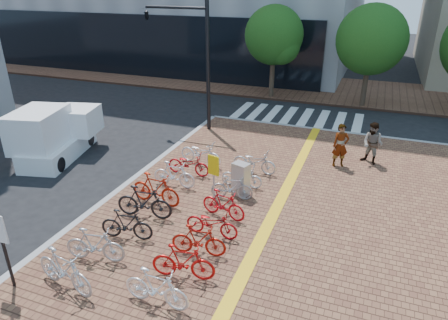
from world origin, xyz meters
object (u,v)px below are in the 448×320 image
at_px(bike_10, 199,240).
at_px(bike_14, 242,177).
at_px(bike_1, 95,245).
at_px(bike_3, 144,202).
at_px(box_truck, 55,134).
at_px(bike_0, 64,270).
at_px(bike_5, 174,175).
at_px(bike_8, 156,288).
at_px(bike_9, 183,262).
at_px(bike_2, 126,225).
at_px(bike_11, 212,223).
at_px(yellow_sign, 213,169).
at_px(bike_15, 254,161).
at_px(bike_13, 232,187).
at_px(bike_6, 188,164).
at_px(utility_box, 241,179).
at_px(bike_7, 201,153).
at_px(bike_12, 223,204).
at_px(traffic_light_pole, 179,39).
at_px(bike_4, 156,189).
at_px(pedestrian_b, 373,144).
at_px(pedestrian_a, 341,146).

bearing_deg(bike_10, bike_14, -6.51).
height_order(bike_1, bike_3, bike_3).
xyz_separation_m(bike_10, box_truck, (-9.04, 4.37, 0.49)).
distance_m(bike_0, bike_5, 6.01).
height_order(bike_8, bike_9, bike_8).
relative_size(bike_2, bike_11, 0.97).
bearing_deg(bike_14, yellow_sign, 148.70).
bearing_deg(bike_0, yellow_sign, -7.32).
bearing_deg(bike_15, box_truck, 101.99).
height_order(bike_10, bike_13, bike_10).
distance_m(bike_6, box_truck, 6.50).
distance_m(bike_11, box_truck, 9.64).
distance_m(bike_14, box_truck, 8.87).
xyz_separation_m(bike_13, yellow_sign, (-0.64, -0.20, 0.72)).
distance_m(bike_13, utility_box, 0.50).
bearing_deg(bike_8, bike_7, 16.51).
distance_m(bike_0, bike_10, 3.63).
relative_size(bike_9, bike_13, 1.12).
bearing_deg(bike_13, bike_9, 171.70).
xyz_separation_m(bike_2, bike_5, (-0.22, 3.56, 0.02)).
distance_m(bike_2, box_truck, 8.01).
xyz_separation_m(bike_10, bike_12, (-0.06, 2.14, 0.00)).
height_order(bike_14, traffic_light_pole, traffic_light_pole).
height_order(bike_3, traffic_light_pole, traffic_light_pole).
xyz_separation_m(bike_4, utility_box, (2.60, 1.70, 0.05)).
xyz_separation_m(bike_9, box_truck, (-9.07, 5.44, 0.46)).
xyz_separation_m(bike_5, yellow_sign, (1.76, -0.29, 0.66)).
xyz_separation_m(bike_3, bike_14, (2.34, 3.24, -0.16)).
bearing_deg(pedestrian_b, bike_0, -95.82).
distance_m(pedestrian_a, pedestrian_b, 1.48).
relative_size(bike_3, bike_9, 1.11).
height_order(bike_4, bike_7, bike_4).
xyz_separation_m(bike_1, utility_box, (2.60, 5.12, 0.11)).
xyz_separation_m(pedestrian_b, yellow_sign, (-5.21, -5.30, 0.26)).
relative_size(pedestrian_a, traffic_light_pole, 0.28).
bearing_deg(bike_8, bike_6, 19.45).
relative_size(bike_1, bike_4, 0.91).
relative_size(bike_4, box_truck, 0.43).
bearing_deg(bike_4, yellow_sign, -54.82).
xyz_separation_m(pedestrian_a, traffic_light_pole, (-8.58, 2.30, 3.69)).
relative_size(bike_8, bike_12, 1.07).
distance_m(bike_7, bike_9, 7.27).
bearing_deg(pedestrian_a, utility_box, -152.05).
height_order(pedestrian_a, yellow_sign, pedestrian_a).
distance_m(bike_5, bike_15, 3.42).
distance_m(pedestrian_a, box_truck, 12.59).
bearing_deg(pedestrian_a, bike_0, -142.58).
bearing_deg(bike_1, yellow_sign, -33.26).
distance_m(bike_8, box_truck, 11.06).
distance_m(bike_13, box_truck, 8.89).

